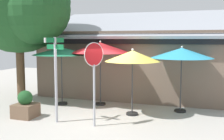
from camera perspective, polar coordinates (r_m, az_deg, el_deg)
name	(u,v)px	position (r m, az deg, el deg)	size (l,w,h in m)	color
ground_plane	(100,119)	(9.97, -2.45, -10.19)	(28.00, 28.00, 0.10)	#ADA8A0
cafe_building	(136,61)	(14.18, 5.04, 1.84)	(9.36, 5.13, 4.38)	#705B4C
street_sign_post	(56,71)	(9.30, -11.65, -0.23)	(0.75, 0.81, 2.87)	#A8AAB2
stop_sign	(94,68)	(8.68, -3.76, 0.36)	(0.37, 0.68, 2.71)	#A8AAB2
patio_umbrella_forest_green_left	(61,52)	(11.82, -10.50, 3.80)	(2.44, 2.44, 2.54)	black
patio_umbrella_crimson_center	(100,48)	(11.55, -2.47, 4.61)	(2.56, 2.56, 2.74)	black
patio_umbrella_mustard_right	(132,57)	(10.01, 4.27, 2.79)	(2.03, 2.03, 2.46)	black
patio_umbrella_teal_far_right	(182,53)	(10.72, 14.30, 3.36)	(2.34, 2.34, 2.55)	black
shade_tree	(21,2)	(13.25, -18.37, 13.18)	(5.15, 4.75, 6.91)	brown
sidewalk_planter	(25,106)	(10.40, -17.55, -7.19)	(0.76, 0.76, 0.98)	brown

